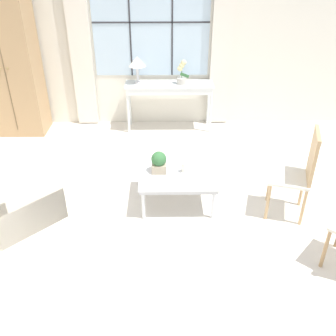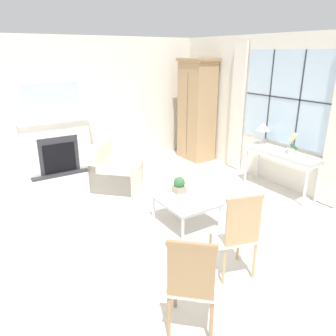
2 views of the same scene
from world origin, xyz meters
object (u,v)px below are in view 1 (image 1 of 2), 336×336
object	(u,v)px
armoire	(10,61)
potted_orchid	(182,74)
console_table	(169,89)
potted_plant_small	(159,162)
coffee_table	(178,175)
side_chair_wooden	(300,169)
table_lamp	(137,62)
pillar_candle	(185,168)
armchair_upholstered	(11,199)

from	to	relation	value
armoire	potted_orchid	size ratio (longest dim) A/B	6.10
console_table	potted_plant_small	distance (m)	2.15
coffee_table	console_table	bearing A→B (deg)	91.62
armoire	side_chair_wooden	world-z (taller)	armoire
armoire	table_lamp	world-z (taller)	armoire
pillar_candle	armoire	bearing A→B (deg)	141.18
armoire	coffee_table	world-z (taller)	armoire
armoire	potted_plant_small	bearing A→B (deg)	-42.01
armoire	pillar_candle	distance (m)	3.43
console_table	armoire	bearing A→B (deg)	-178.60
potted_orchid	side_chair_wooden	distance (m)	2.72
console_table	side_chair_wooden	size ratio (longest dim) A/B	1.35
armoire	table_lamp	size ratio (longest dim) A/B	5.46
armchair_upholstered	coffee_table	bearing A→B (deg)	9.43
table_lamp	armoire	bearing A→B (deg)	-177.33
potted_orchid	armchair_upholstered	distance (m)	3.26
armoire	armchair_upholstered	world-z (taller)	armoire
table_lamp	potted_plant_small	distance (m)	2.28
coffee_table	pillar_candle	xyz separation A→B (m)	(0.09, 0.00, 0.10)
potted_orchid	coffee_table	size ratio (longest dim) A/B	0.43
armchair_upholstered	potted_plant_small	size ratio (longest dim) A/B	4.50
armchair_upholstered	coffee_table	size ratio (longest dim) A/B	1.28
table_lamp	armchair_upholstered	world-z (taller)	table_lamp
side_chair_wooden	potted_plant_small	size ratio (longest dim) A/B	4.17
console_table	table_lamp	size ratio (longest dim) A/B	3.34
console_table	potted_plant_small	size ratio (longest dim) A/B	5.63
potted_orchid	potted_plant_small	xyz separation A→B (m)	(-0.36, -2.13, -0.40)
armoire	armchair_upholstered	xyz separation A→B (m)	(0.65, -2.42, -0.90)
potted_orchid	side_chair_wooden	world-z (taller)	potted_orchid
console_table	coffee_table	size ratio (longest dim) A/B	1.60
pillar_candle	coffee_table	bearing A→B (deg)	-179.62
side_chair_wooden	pillar_candle	size ratio (longest dim) A/B	7.79
console_table	potted_plant_small	xyz separation A→B (m)	(-0.16, -2.14, -0.15)
coffee_table	potted_orchid	bearing A→B (deg)	86.28
console_table	side_chair_wooden	bearing A→B (deg)	-59.96
console_table	side_chair_wooden	distance (m)	2.80
armoire	side_chair_wooden	xyz separation A→B (m)	(3.87, -2.36, -0.58)
console_table	side_chair_wooden	world-z (taller)	side_chair_wooden
table_lamp	side_chair_wooden	bearing A→B (deg)	-52.10
armoire	pillar_candle	xyz separation A→B (m)	(2.62, -2.11, -0.70)
potted_plant_small	pillar_candle	distance (m)	0.31
console_table	potted_orchid	xyz separation A→B (m)	(0.20, -0.01, 0.25)
console_table	potted_orchid	bearing A→B (deg)	-3.21
potted_orchid	coffee_table	bearing A→B (deg)	-93.72
side_chair_wooden	coffee_table	distance (m)	1.38
console_table	armchair_upholstered	xyz separation A→B (m)	(-1.82, -2.48, -0.42)
side_chair_wooden	coffee_table	size ratio (longest dim) A/B	1.19
side_chair_wooden	pillar_candle	world-z (taller)	side_chair_wooden
pillar_candle	table_lamp	bearing A→B (deg)	106.64
potted_orchid	armchair_upholstered	world-z (taller)	potted_orchid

